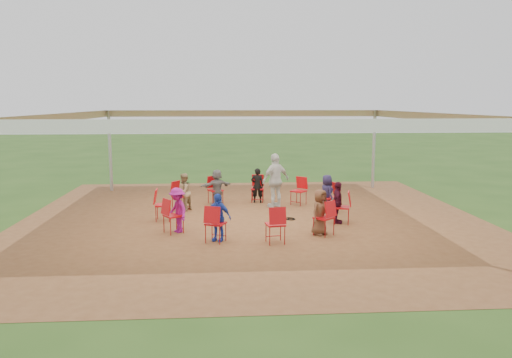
{
  "coord_description": "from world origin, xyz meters",
  "views": [
    {
      "loc": [
        -0.84,
        -13.8,
        3.28
      ],
      "look_at": [
        0.12,
        0.3,
        1.11
      ],
      "focal_mm": 35.0,
      "sensor_mm": 36.0,
      "label": 1
    }
  ],
  "objects": [
    {
      "name": "cable_coil",
      "position": [
        1.07,
        -0.11,
        0.02
      ],
      "size": [
        0.36,
        0.36,
        0.03
      ],
      "rotation": [
        0.0,
        0.0,
        0.27
      ],
      "color": "black",
      "rests_on": "ground"
    },
    {
      "name": "chair_7",
      "position": [
        -2.09,
        -1.38,
        0.45
      ],
      "size": [
        0.6,
        0.59,
        0.9
      ],
      "primitive_type": null,
      "rotation": [
        0.0,
        0.0,
        -0.99
      ],
      "color": "red",
      "rests_on": "ground"
    },
    {
      "name": "tent",
      "position": [
        0.0,
        0.0,
        2.37
      ],
      "size": [
        10.33,
        10.33,
        3.0
      ],
      "color": "#B2B2B7",
      "rests_on": "ground"
    },
    {
      "name": "person_seated_1",
      "position": [
        2.28,
        0.7,
        0.58
      ],
      "size": [
        0.47,
        0.63,
        1.15
      ],
      "primitive_type": "imported",
      "rotation": [
        0.0,
        0.0,
        1.87
      ],
      "color": "#211B3D",
      "rests_on": "ground"
    },
    {
      "name": "person_seated_7",
      "position": [
        1.58,
        -1.78,
        0.58
      ],
      "size": [
        0.63,
        0.61,
        1.15
      ],
      "primitive_type": "imported",
      "rotation": [
        0.0,
        0.0,
        0.73
      ],
      "color": "brown",
      "rests_on": "ground"
    },
    {
      "name": "person_seated_4",
      "position": [
        -2.02,
        1.26,
        0.58
      ],
      "size": [
        0.57,
        0.64,
        1.15
      ],
      "primitive_type": "imported",
      "rotation": [
        0.0,
        0.0,
        -2.13
      ],
      "color": "#997F59",
      "rests_on": "ground"
    },
    {
      "name": "chair_8",
      "position": [
        -1.01,
        -2.29,
        0.45
      ],
      "size": [
        0.56,
        0.57,
        0.9
      ],
      "primitive_type": null,
      "rotation": [
        0.0,
        0.0,
        -0.42
      ],
      "color": "red",
      "rests_on": "ground"
    },
    {
      "name": "ground",
      "position": [
        0.0,
        0.0,
        0.0
      ],
      "size": [
        80.0,
        80.0,
        0.0
      ],
      "primitive_type": "plane",
      "color": "#294A17",
      "rests_on": "ground"
    },
    {
      "name": "person_seated_3",
      "position": [
        -1.02,
        2.15,
        0.58
      ],
      "size": [
        1.13,
        0.82,
        1.15
      ],
      "primitive_type": "imported",
      "rotation": [
        0.0,
        0.0,
        -2.7
      ],
      "color": "slate",
      "rests_on": "ground"
    },
    {
      "name": "chair_1",
      "position": [
        2.39,
        0.74,
        0.45
      ],
      "size": [
        0.54,
        0.53,
        0.9
      ],
      "primitive_type": null,
      "rotation": [
        0.0,
        0.0,
        1.87
      ],
      "color": "red",
      "rests_on": "ground"
    },
    {
      "name": "person_seated_5",
      "position": [
        -1.99,
        -1.31,
        0.58
      ],
      "size": [
        0.72,
        0.82,
        1.15
      ],
      "primitive_type": "imported",
      "rotation": [
        0.0,
        0.0,
        -0.99
      ],
      "color": "#93157A",
      "rests_on": "ground"
    },
    {
      "name": "person_seated_6",
      "position": [
        -0.96,
        -2.18,
        0.58
      ],
      "size": [
        0.76,
        0.59,
        1.15
      ],
      "primitive_type": "imported",
      "rotation": [
        0.0,
        0.0,
        -0.42
      ],
      "color": "#2343B6",
      "rests_on": "ground"
    },
    {
      "name": "chair_0",
      "position": [
        2.41,
        -0.67,
        0.45
      ],
      "size": [
        0.54,
        0.52,
        0.9
      ],
      "primitive_type": null,
      "rotation": [
        0.0,
        0.0,
        1.3
      ],
      "color": "red",
      "rests_on": "ground"
    },
    {
      "name": "chair_4",
      "position": [
        -1.07,
        2.26,
        0.45
      ],
      "size": [
        0.57,
        0.58,
        0.9
      ],
      "primitive_type": null,
      "rotation": [
        0.0,
        0.0,
        -2.7
      ],
      "color": "red",
      "rests_on": "ground"
    },
    {
      "name": "chair_3",
      "position": [
        0.32,
        2.48,
        0.45
      ],
      "size": [
        0.47,
        0.49,
        0.9
      ],
      "primitive_type": null,
      "rotation": [
        0.0,
        0.0,
        3.01
      ],
      "color": "red",
      "rests_on": "ground"
    },
    {
      "name": "person_seated_0",
      "position": [
        2.29,
        -0.64,
        0.58
      ],
      "size": [
        0.51,
        0.74,
        1.15
      ],
      "primitive_type": "imported",
      "rotation": [
        0.0,
        0.0,
        1.3
      ],
      "color": "#3F0E1F",
      "rests_on": "ground"
    },
    {
      "name": "chair_2",
      "position": [
        1.61,
        1.91,
        0.45
      ],
      "size": [
        0.6,
        0.61,
        0.9
      ],
      "primitive_type": null,
      "rotation": [
        0.0,
        0.0,
        2.44
      ],
      "color": "red",
      "rests_on": "ground"
    },
    {
      "name": "chair_6",
      "position": [
        -2.5,
        -0.03,
        0.45
      ],
      "size": [
        0.45,
        0.43,
        0.9
      ],
      "primitive_type": null,
      "rotation": [
        0.0,
        0.0,
        -1.56
      ],
      "color": "red",
      "rests_on": "ground"
    },
    {
      "name": "chair_9",
      "position": [
        0.39,
        -2.47,
        0.45
      ],
      "size": [
        0.48,
        0.5,
        0.9
      ],
      "primitive_type": null,
      "rotation": [
        0.0,
        0.0,
        0.16
      ],
      "color": "red",
      "rests_on": "ground"
    },
    {
      "name": "standing_person",
      "position": [
        0.83,
        1.63,
        0.86
      ],
      "size": [
        1.12,
        0.97,
        1.71
      ],
      "primitive_type": "imported",
      "rotation": [
        0.0,
        0.0,
        3.71
      ],
      "color": "silver",
      "rests_on": "ground"
    },
    {
      "name": "chair_10",
      "position": [
        1.66,
        -1.87,
        0.45
      ],
      "size": [
        0.61,
        0.61,
        0.9
      ],
      "primitive_type": null,
      "rotation": [
        0.0,
        0.0,
        0.73
      ],
      "color": "red",
      "rests_on": "ground"
    },
    {
      "name": "person_seated_2",
      "position": [
        0.31,
        2.36,
        0.58
      ],
      "size": [
        0.45,
        0.33,
        1.15
      ],
      "primitive_type": "imported",
      "rotation": [
        0.0,
        0.0,
        3.01
      ],
      "color": "black",
      "rests_on": "ground"
    },
    {
      "name": "chair_5",
      "position": [
        -2.12,
        1.33,
        0.45
      ],
      "size": [
        0.6,
        0.59,
        0.9
      ],
      "primitive_type": null,
      "rotation": [
        0.0,
        0.0,
        -2.13
      ],
      "color": "red",
      "rests_on": "ground"
    },
    {
      "name": "dirt_patch",
      "position": [
        0.0,
        0.0,
        0.01
      ],
      "size": [
        13.0,
        13.0,
        0.0
      ],
      "primitive_type": "plane",
      "color": "brown",
      "rests_on": "ground"
    },
    {
      "name": "laptop",
      "position": [
        2.14,
        -0.6,
        0.55
      ],
      "size": [
        0.34,
        0.38,
        0.22
      ],
      "rotation": [
        0.0,
        0.0,
        1.3
      ],
      "color": "#B7B7BC",
      "rests_on": "ground"
    }
  ]
}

